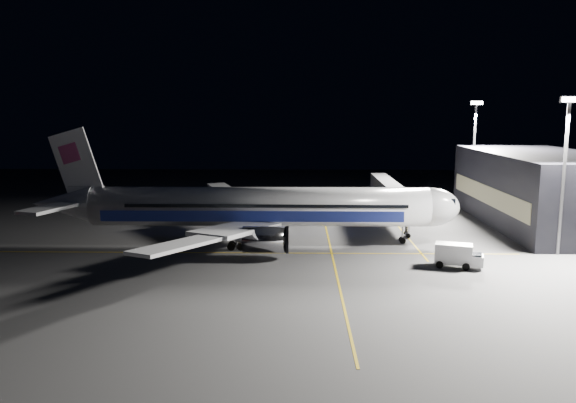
{
  "coord_description": "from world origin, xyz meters",
  "views": [
    {
      "loc": [
        5.54,
        -79.11,
        19.06
      ],
      "look_at": [
        4.01,
        0.25,
        6.0
      ],
      "focal_mm": 35.0,
      "sensor_mm": 36.0,
      "label": 1
    }
  ],
  "objects_px": {
    "floodlight_mast_north": "(474,144)",
    "floodlight_mast_south": "(565,162)",
    "safety_cone_a": "(280,232)",
    "airliner": "(253,207)",
    "safety_cone_b": "(301,224)",
    "service_truck": "(458,255)",
    "safety_cone_c": "(258,224)",
    "jet_bridge": "(393,193)",
    "baggage_tug": "(283,217)"
  },
  "relations": [
    {
      "from": "safety_cone_a",
      "to": "safety_cone_b",
      "type": "xyz_separation_m",
      "value": [
        3.37,
        6.82,
        -0.01
      ]
    },
    {
      "from": "service_truck",
      "to": "safety_cone_b",
      "type": "distance_m",
      "value": 31.27
    },
    {
      "from": "floodlight_mast_north",
      "to": "floodlight_mast_south",
      "type": "bearing_deg",
      "value": -90.0
    },
    {
      "from": "floodlight_mast_south",
      "to": "safety_cone_b",
      "type": "height_order",
      "value": "floodlight_mast_south"
    },
    {
      "from": "safety_cone_c",
      "to": "baggage_tug",
      "type": "bearing_deg",
      "value": 35.23
    },
    {
      "from": "baggage_tug",
      "to": "service_truck",
      "type": "bearing_deg",
      "value": -42.62
    },
    {
      "from": "floodlight_mast_north",
      "to": "safety_cone_c",
      "type": "bearing_deg",
      "value": -154.41
    },
    {
      "from": "airliner",
      "to": "service_truck",
      "type": "relative_size",
      "value": 10.13
    },
    {
      "from": "service_truck",
      "to": "floodlight_mast_south",
      "type": "bearing_deg",
      "value": 39.84
    },
    {
      "from": "airliner",
      "to": "jet_bridge",
      "type": "bearing_deg",
      "value": 38.04
    },
    {
      "from": "floodlight_mast_north",
      "to": "safety_cone_c",
      "type": "relative_size",
      "value": 37.14
    },
    {
      "from": "jet_bridge",
      "to": "safety_cone_c",
      "type": "bearing_deg",
      "value": -165.96
    },
    {
      "from": "safety_cone_b",
      "to": "safety_cone_a",
      "type": "bearing_deg",
      "value": -116.27
    },
    {
      "from": "safety_cone_a",
      "to": "safety_cone_b",
      "type": "distance_m",
      "value": 7.61
    },
    {
      "from": "floodlight_mast_south",
      "to": "service_truck",
      "type": "height_order",
      "value": "floodlight_mast_south"
    },
    {
      "from": "airliner",
      "to": "safety_cone_b",
      "type": "xyz_separation_m",
      "value": [
        7.08,
        12.41,
        -4.88
      ]
    },
    {
      "from": "jet_bridge",
      "to": "floodlight_mast_north",
      "type": "relative_size",
      "value": 1.66
    },
    {
      "from": "airliner",
      "to": "service_truck",
      "type": "xyz_separation_m",
      "value": [
        26.06,
        -12.4,
        -3.61
      ]
    },
    {
      "from": "safety_cone_b",
      "to": "baggage_tug",
      "type": "bearing_deg",
      "value": 139.03
    },
    {
      "from": "floodlight_mast_north",
      "to": "safety_cone_b",
      "type": "distance_m",
      "value": 41.05
    },
    {
      "from": "safety_cone_c",
      "to": "jet_bridge",
      "type": "bearing_deg",
      "value": 14.04
    },
    {
      "from": "jet_bridge",
      "to": "floodlight_mast_north",
      "type": "height_order",
      "value": "floodlight_mast_north"
    },
    {
      "from": "floodlight_mast_south",
      "to": "airliner",
      "type": "bearing_deg",
      "value": 171.67
    },
    {
      "from": "service_truck",
      "to": "safety_cone_b",
      "type": "xyz_separation_m",
      "value": [
        -18.99,
        24.81,
        -1.27
      ]
    },
    {
      "from": "floodlight_mast_south",
      "to": "safety_cone_a",
      "type": "height_order",
      "value": "floodlight_mast_south"
    },
    {
      "from": "jet_bridge",
      "to": "safety_cone_c",
      "type": "distance_m",
      "value": 24.3
    },
    {
      "from": "safety_cone_a",
      "to": "safety_cone_c",
      "type": "bearing_deg",
      "value": 119.91
    },
    {
      "from": "jet_bridge",
      "to": "floodlight_mast_south",
      "type": "height_order",
      "value": "floodlight_mast_south"
    },
    {
      "from": "floodlight_mast_north",
      "to": "safety_cone_c",
      "type": "height_order",
      "value": "floodlight_mast_north"
    },
    {
      "from": "floodlight_mast_north",
      "to": "safety_cone_a",
      "type": "distance_m",
      "value": 47.32
    },
    {
      "from": "floodlight_mast_north",
      "to": "jet_bridge",
      "type": "bearing_deg",
      "value": -142.26
    },
    {
      "from": "safety_cone_b",
      "to": "airliner",
      "type": "bearing_deg",
      "value": -119.69
    },
    {
      "from": "floodlight_mast_north",
      "to": "safety_cone_c",
      "type": "distance_m",
      "value": 47.26
    },
    {
      "from": "floodlight_mast_north",
      "to": "safety_cone_a",
      "type": "xyz_separation_m",
      "value": [
        -37.37,
        -26.4,
        -12.08
      ]
    },
    {
      "from": "floodlight_mast_north",
      "to": "baggage_tug",
      "type": "height_order",
      "value": "floodlight_mast_north"
    },
    {
      "from": "safety_cone_a",
      "to": "service_truck",
      "type": "bearing_deg",
      "value": -38.82
    },
    {
      "from": "floodlight_mast_south",
      "to": "safety_cone_a",
      "type": "xyz_separation_m",
      "value": [
        -37.37,
        11.6,
        -12.08
      ]
    },
    {
      "from": "floodlight_mast_north",
      "to": "service_truck",
      "type": "relative_size",
      "value": 3.41
    },
    {
      "from": "safety_cone_a",
      "to": "floodlight_mast_south",
      "type": "bearing_deg",
      "value": -17.25
    },
    {
      "from": "floodlight_mast_south",
      "to": "safety_cone_a",
      "type": "distance_m",
      "value": 40.95
    },
    {
      "from": "jet_bridge",
      "to": "baggage_tug",
      "type": "bearing_deg",
      "value": -171.3
    },
    {
      "from": "airliner",
      "to": "safety_cone_c",
      "type": "bearing_deg",
      "value": 90.58
    },
    {
      "from": "floodlight_mast_north",
      "to": "service_truck",
      "type": "height_order",
      "value": "floodlight_mast_north"
    },
    {
      "from": "floodlight_mast_south",
      "to": "safety_cone_b",
      "type": "distance_m",
      "value": 40.51
    },
    {
      "from": "floodlight_mast_north",
      "to": "service_truck",
      "type": "xyz_separation_m",
      "value": [
        -15.01,
        -44.39,
        -10.82
      ]
    },
    {
      "from": "service_truck",
      "to": "baggage_tug",
      "type": "bearing_deg",
      "value": 145.58
    },
    {
      "from": "jet_bridge",
      "to": "safety_cone_b",
      "type": "distance_m",
      "value": 17.5
    },
    {
      "from": "safety_cone_b",
      "to": "safety_cone_c",
      "type": "relative_size",
      "value": 1.03
    },
    {
      "from": "floodlight_mast_south",
      "to": "safety_cone_c",
      "type": "height_order",
      "value": "floodlight_mast_south"
    },
    {
      "from": "floodlight_mast_north",
      "to": "floodlight_mast_south",
      "type": "xyz_separation_m",
      "value": [
        0.0,
        -38.0,
        0.0
      ]
    }
  ]
}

